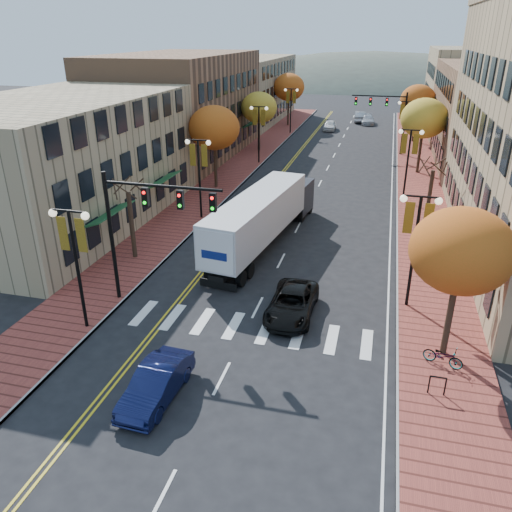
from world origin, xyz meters
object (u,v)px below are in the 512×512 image
Objects in this scene: navy_sedan at (156,384)px; black_suv at (292,303)px; semi_truck at (264,214)px; bicycle at (443,356)px.

navy_sedan reaches higher than black_suv.
semi_truck reaches higher than black_suv.
bicycle is at bearing -20.56° from black_suv.
bicycle is at bearing -39.17° from semi_truck.
semi_truck is 9.36m from black_suv.
semi_truck is at bearing 62.29° from bicycle.
black_suv is (3.92, 7.52, -0.03)m from navy_sedan.
navy_sedan is at bearing -83.79° from semi_truck.
semi_truck is at bearing 91.24° from navy_sedan.
black_suv is at bearing 65.19° from navy_sedan.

